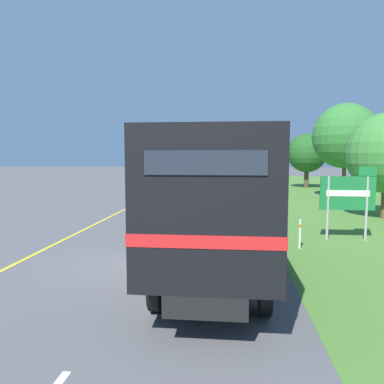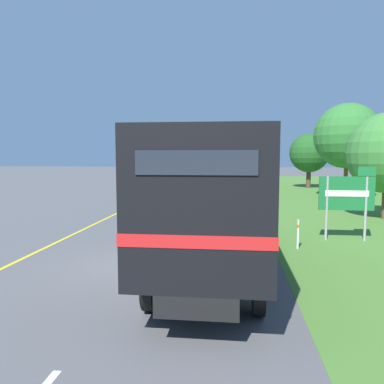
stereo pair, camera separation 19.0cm
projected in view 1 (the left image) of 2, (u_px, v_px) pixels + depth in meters
ground_plane at (148, 266)px, 10.19m from camera, size 200.00×200.00×0.00m
edge_line_yellow at (150, 197)px, 27.46m from camera, size 0.12×63.66×0.01m
centre_dash_near at (150, 263)px, 10.40m from camera, size 0.12×2.60×0.01m
centre_dash_mid_a at (181, 222)px, 16.94m from camera, size 0.12×2.60×0.01m
centre_dash_mid_b at (195, 204)px, 23.48m from camera, size 0.12×2.60×0.01m
centre_dash_far at (203, 194)px, 30.01m from camera, size 0.12×2.60×0.01m
centre_dash_farthest at (208, 187)px, 36.55m from camera, size 0.12×2.60×0.01m
horse_trailer_truck at (216, 196)px, 9.55m from camera, size 2.40×8.81×3.46m
lead_car_white at (176, 184)px, 27.56m from camera, size 1.80×4.46×1.88m
lead_car_silver_ahead at (226, 175)px, 39.08m from camera, size 1.80×4.25×2.10m
lead_car_red_ahead at (200, 172)px, 48.74m from camera, size 1.80×4.54×2.01m
highway_sign at (349, 195)px, 13.14m from camera, size 1.89×0.09×2.61m
roadside_tree_mid at (345, 136)px, 26.47m from camera, size 4.59×4.59×6.72m
roadside_tree_far at (307, 153)px, 35.61m from camera, size 3.71×3.71×5.19m
delineator_post at (300, 233)px, 12.05m from camera, size 0.08×0.08×0.95m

